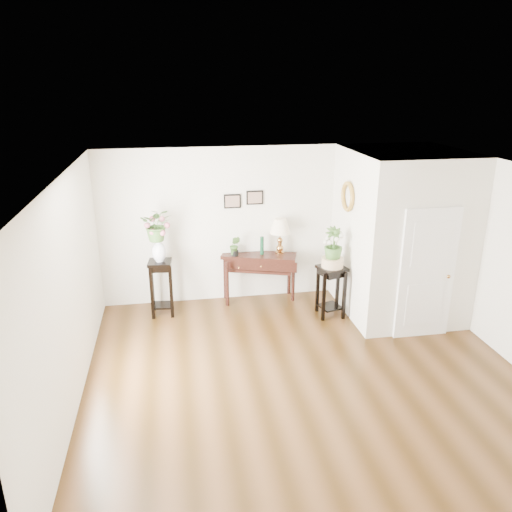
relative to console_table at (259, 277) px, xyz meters
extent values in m
cube|color=#523219|center=(0.20, -2.57, -0.44)|extent=(6.00, 5.50, 0.02)
cube|color=white|center=(0.20, -2.57, 2.36)|extent=(6.00, 5.50, 0.02)
cube|color=white|center=(0.20, 0.18, 0.96)|extent=(6.00, 0.02, 2.80)
cube|color=white|center=(0.20, -5.32, 0.96)|extent=(6.00, 0.02, 2.80)
cube|color=white|center=(-2.80, -2.57, 0.96)|extent=(0.02, 5.50, 2.80)
cube|color=white|center=(2.30, -0.79, 0.96)|extent=(1.80, 1.95, 2.80)
cube|color=white|center=(2.30, -1.79, 0.61)|extent=(0.90, 0.05, 2.10)
cube|color=black|center=(-0.45, 0.16, 1.41)|extent=(0.30, 0.02, 0.25)
cube|color=black|center=(-0.05, 0.16, 1.46)|extent=(0.30, 0.02, 0.25)
torus|color=#A37E39|center=(1.36, -0.67, 1.61)|extent=(0.07, 0.51, 0.51)
cube|color=black|center=(0.00, 0.00, 0.00)|extent=(1.41, 0.84, 0.89)
cube|color=#AD793C|center=(0.38, 0.00, 0.79)|extent=(0.49, 0.49, 0.65)
cylinder|color=#0F3822|center=(0.05, 0.00, 0.61)|extent=(0.08, 0.08, 0.33)
imported|color=#3C672B|center=(-0.44, 0.00, 0.62)|extent=(0.23, 0.21, 0.35)
cube|color=black|center=(-1.76, -0.32, 0.05)|extent=(0.42, 0.42, 0.98)
imported|color=#3C672B|center=(-1.76, -0.32, 1.22)|extent=(0.56, 0.50, 0.56)
cube|color=black|center=(1.10, -0.85, 0.00)|extent=(0.52, 0.52, 0.90)
cylinder|color=beige|center=(1.10, -0.85, 0.53)|extent=(0.48, 0.48, 0.16)
imported|color=#3C672B|center=(1.10, -0.85, 0.85)|extent=(0.38, 0.38, 0.57)
camera|label=1|loc=(-1.50, -8.36, 3.45)|focal=35.00mm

